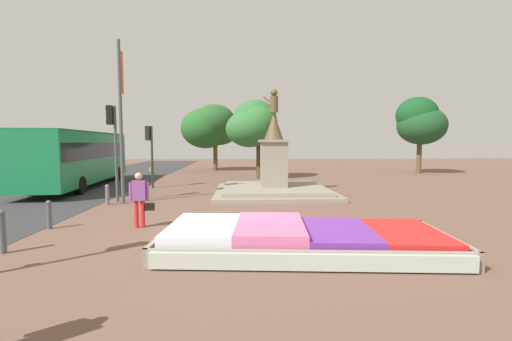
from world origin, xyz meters
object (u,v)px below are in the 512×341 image
statue_monument (274,178)px  kerb_bollard_mid_a (2,231)px  traffic_light_far_corner (150,145)px  banner_pole (121,116)px  kerb_bollard_mid_b (49,214)px  city_bus (79,155)px  kerb_bollard_north (107,194)px  flower_planter (298,239)px  pedestrian_with_handbag (140,197)px  traffic_light_mid_block (113,135)px

statue_monument → kerb_bollard_mid_a: (-7.13, -8.94, -0.26)m
traffic_light_far_corner → kerb_bollard_mid_a: size_ratio=3.42×
banner_pole → kerb_bollard_mid_b: banner_pole is taller
city_bus → kerb_bollard_north: 7.14m
flower_planter → traffic_light_far_corner: 13.37m
kerb_bollard_mid_b → statue_monument: bearing=42.4°
pedestrian_with_handbag → kerb_bollard_mid_b: (-2.64, -0.05, -0.48)m
flower_planter → kerb_bollard_north: kerb_bollard_north is taller
city_bus → pedestrian_with_handbag: size_ratio=6.63×
traffic_light_mid_block → kerb_bollard_mid_b: (-0.23, -4.69, -2.41)m
city_bus → kerb_bollard_mid_b: bearing=-69.8°
statue_monument → banner_pole: size_ratio=0.86×
statue_monument → traffic_light_mid_block: bearing=-164.3°
city_bus → kerb_bollard_north: (3.80, -5.88, -1.38)m
city_bus → kerb_bollard_mid_a: bearing=-72.6°
statue_monument → traffic_light_far_corner: 7.35m
traffic_light_mid_block → pedestrian_with_handbag: bearing=-62.5°
kerb_bollard_mid_b → traffic_light_far_corner: bearing=86.3°
banner_pole → traffic_light_mid_block: bearing=138.9°
city_bus → kerb_bollard_north: size_ratio=13.06×
traffic_light_far_corner → kerb_bollard_north: bearing=-94.2°
kerb_bollard_mid_b → kerb_bollard_north: size_ratio=1.01×
traffic_light_far_corner → kerb_bollard_mid_a: (-0.42, -11.48, -1.87)m
flower_planter → traffic_light_far_corner: bearing=119.0°
pedestrian_with_handbag → kerb_bollard_mid_a: 3.39m
traffic_light_far_corner → statue_monument: bearing=-20.7°
traffic_light_far_corner → banner_pole: bearing=-88.4°
statue_monument → kerb_bollard_north: (-7.10, -2.79, -0.35)m
statue_monument → kerb_bollard_mid_a: statue_monument is taller
traffic_light_mid_block → city_bus: traffic_light_mid_block is taller
city_bus → pedestrian_with_handbag: (6.23, -9.73, -0.89)m
flower_planter → kerb_bollard_mid_a: (-6.82, 0.06, 0.26)m
banner_pole → kerb_bollard_mid_a: bearing=-94.8°
kerb_bollard_mid_b → pedestrian_with_handbag: bearing=1.0°
statue_monument → pedestrian_with_handbag: bearing=-125.1°
pedestrian_with_handbag → statue_monument: bearing=54.9°
traffic_light_mid_block → kerb_bollard_mid_a: (-0.04, -6.95, -2.33)m
flower_planter → kerb_bollard_mid_b: bearing=161.7°
pedestrian_with_handbag → kerb_bollard_north: pedestrian_with_handbag is taller
pedestrian_with_handbag → kerb_bollard_mid_a: (-2.46, -2.30, -0.40)m
flower_planter → city_bus: bearing=131.2°
statue_monument → banner_pole: banner_pole is taller
city_bus → kerb_bollard_mid_a: city_bus is taller
traffic_light_mid_block → city_bus: 6.45m
traffic_light_far_corner → kerb_bollard_north: 5.68m
traffic_light_mid_block → kerb_bollard_mid_a: traffic_light_mid_block is taller
banner_pole → kerb_bollard_mid_a: (-0.55, -6.50, -3.09)m
flower_planter → traffic_light_mid_block: bearing=134.0°
pedestrian_with_handbag → traffic_light_far_corner: bearing=102.5°
pedestrian_with_handbag → city_bus: bearing=122.6°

